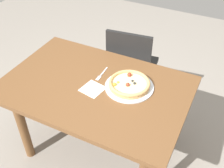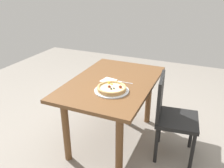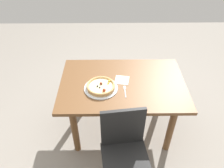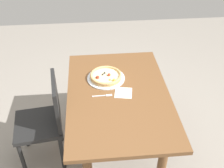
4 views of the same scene
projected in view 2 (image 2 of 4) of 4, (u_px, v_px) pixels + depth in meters
ground_plane at (112, 138)px, 2.74m from camera, size 6.00×6.00×0.00m
dining_table at (112, 91)px, 2.49m from camera, size 1.27×0.84×0.73m
chair_near at (171, 115)px, 2.31m from camera, size 0.45×0.45×0.87m
plate at (112, 91)px, 2.22m from camera, size 0.33×0.33×0.01m
pizza at (112, 88)px, 2.21m from camera, size 0.28×0.28×0.05m
fork at (124, 82)px, 2.41m from camera, size 0.02×0.17×0.00m
napkin at (108, 81)px, 2.45m from camera, size 0.16×0.16×0.00m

